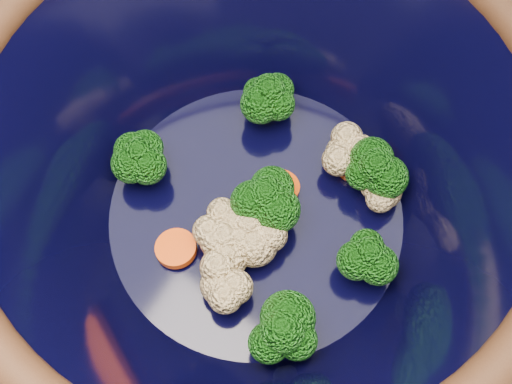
% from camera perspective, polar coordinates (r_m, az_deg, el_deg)
% --- Properties ---
extents(counter, '(1.20, 1.20, 0.90)m').
position_cam_1_polar(counter, '(0.98, 2.35, -12.20)').
color(counter, silver).
rests_on(counter, ground).
extents(mixing_bowl, '(0.45, 0.45, 0.17)m').
position_cam_1_polar(mixing_bowl, '(0.46, -0.00, 0.82)').
color(mixing_bowl, black).
rests_on(mixing_bowl, counter).
extents(vegetable_pile, '(0.21, 0.18, 0.06)m').
position_cam_1_polar(vegetable_pile, '(0.49, 1.49, -1.85)').
color(vegetable_pile, '#608442').
rests_on(vegetable_pile, mixing_bowl).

